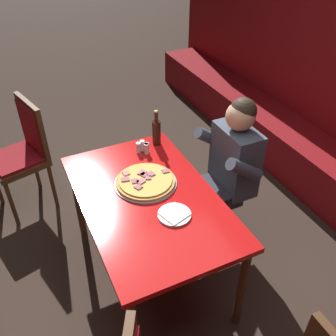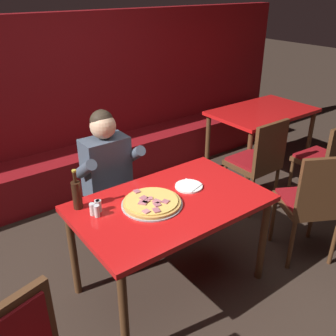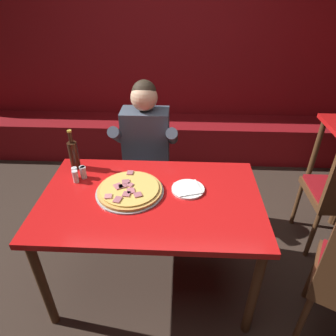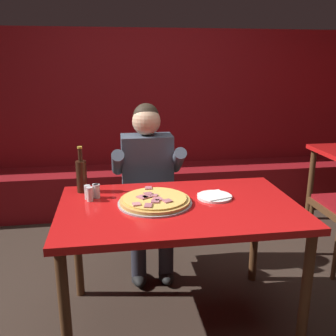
# 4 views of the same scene
# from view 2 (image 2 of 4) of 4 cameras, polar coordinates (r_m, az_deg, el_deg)

# --- Properties ---
(ground_plane) EXTENTS (24.00, 24.00, 0.00)m
(ground_plane) POSITION_cam_2_polar(r_m,az_deg,el_deg) (3.14, 0.36, -17.21)
(ground_plane) COLOR #33261E
(booth_wall_panel) EXTENTS (6.80, 0.16, 1.90)m
(booth_wall_panel) POSITION_cam_2_polar(r_m,az_deg,el_deg) (4.39, -17.21, 9.18)
(booth_wall_panel) COLOR maroon
(booth_wall_panel) RESTS_ON ground_plane
(booth_bench) EXTENTS (6.46, 0.48, 0.46)m
(booth_bench) POSITION_cam_2_polar(r_m,az_deg,el_deg) (4.37, -14.46, -0.76)
(booth_bench) COLOR maroon
(booth_bench) RESTS_ON ground_plane
(main_dining_table) EXTENTS (1.37, 0.85, 0.78)m
(main_dining_table) POSITION_cam_2_polar(r_m,az_deg,el_deg) (2.71, 0.41, -6.58)
(main_dining_table) COLOR #4C2D19
(main_dining_table) RESTS_ON ground_plane
(pizza) EXTENTS (0.43, 0.43, 0.05)m
(pizza) POSITION_cam_2_polar(r_m,az_deg,el_deg) (2.62, -2.47, -5.29)
(pizza) COLOR #9E9EA3
(pizza) RESTS_ON main_dining_table
(plate_white_paper) EXTENTS (0.21, 0.21, 0.02)m
(plate_white_paper) POSITION_cam_2_polar(r_m,az_deg,el_deg) (2.84, 3.19, -2.77)
(plate_white_paper) COLOR white
(plate_white_paper) RESTS_ON main_dining_table
(beer_bottle) EXTENTS (0.07, 0.07, 0.29)m
(beer_bottle) POSITION_cam_2_polar(r_m,az_deg,el_deg) (2.61, -13.72, -3.86)
(beer_bottle) COLOR black
(beer_bottle) RESTS_ON main_dining_table
(shaker_red_pepper_flakes) EXTENTS (0.04, 0.04, 0.09)m
(shaker_red_pepper_flakes) POSITION_cam_2_polar(r_m,az_deg,el_deg) (2.58, -10.70, -5.76)
(shaker_red_pepper_flakes) COLOR silver
(shaker_red_pepper_flakes) RESTS_ON main_dining_table
(shaker_parmesan) EXTENTS (0.04, 0.04, 0.09)m
(shaker_parmesan) POSITION_cam_2_polar(r_m,az_deg,el_deg) (2.58, -10.49, -5.77)
(shaker_parmesan) COLOR silver
(shaker_parmesan) RESTS_ON main_dining_table
(shaker_oregano) EXTENTS (0.04, 0.04, 0.09)m
(shaker_oregano) POSITION_cam_2_polar(r_m,az_deg,el_deg) (2.55, -11.45, -6.26)
(shaker_oregano) COLOR silver
(shaker_oregano) RESTS_ON main_dining_table
(shaker_black_pepper) EXTENTS (0.04, 0.04, 0.09)m
(shaker_black_pepper) POSITION_cam_2_polar(r_m,az_deg,el_deg) (2.53, -10.77, -6.54)
(shaker_black_pepper) COLOR silver
(shaker_black_pepper) RESTS_ON main_dining_table
(diner_seated_blue_shirt) EXTENTS (0.53, 0.53, 1.27)m
(diner_seated_blue_shirt) POSITION_cam_2_polar(r_m,az_deg,el_deg) (3.14, -8.56, -1.63)
(diner_seated_blue_shirt) COLOR black
(diner_seated_blue_shirt) RESTS_ON ground_plane
(dining_chair_side_aisle) EXTENTS (0.60, 0.60, 1.02)m
(dining_chair_side_aisle) POSITION_cam_2_polar(r_m,az_deg,el_deg) (3.26, 21.35, -4.39)
(dining_chair_side_aisle) COLOR #4C2D19
(dining_chair_side_aisle) RESTS_ON ground_plane
(dining_chair_near_right) EXTENTS (0.44, 0.44, 0.98)m
(dining_chair_near_right) POSITION_cam_2_polar(r_m,az_deg,el_deg) (3.89, 13.72, 1.47)
(dining_chair_near_right) COLOR #4C2D19
(dining_chair_near_right) RESTS_ON ground_plane
(dining_chair_far_right) EXTENTS (0.46, 0.46, 0.93)m
(dining_chair_far_right) POSITION_cam_2_polar(r_m,az_deg,el_deg) (4.20, 23.14, 1.64)
(dining_chair_far_right) COLOR #4C2D19
(dining_chair_far_right) RESTS_ON ground_plane
(background_dining_table) EXTENTS (1.26, 0.79, 0.78)m
(background_dining_table) POSITION_cam_2_polar(r_m,az_deg,el_deg) (4.76, 14.13, 7.50)
(background_dining_table) COLOR #4C2D19
(background_dining_table) RESTS_ON ground_plane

